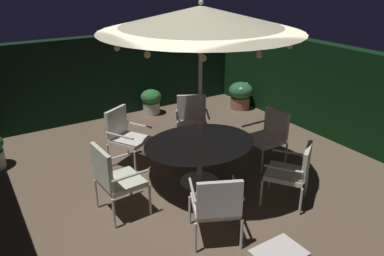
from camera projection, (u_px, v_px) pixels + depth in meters
ground_plane at (197, 181)px, 6.32m from camera, size 6.93×7.70×0.02m
hedge_backdrop_rear at (111, 76)px, 8.85m from camera, size 6.93×0.30×1.87m
hedge_backdrop_right at (338, 94)px, 7.58m from camera, size 0.30×7.70×1.87m
patio_dining_table at (200, 149)px, 6.03m from camera, size 1.81×1.48×0.73m
patio_umbrella at (201, 19)px, 5.26m from camera, size 2.90×2.90×2.85m
patio_chair_north at (125, 134)px, 6.68m from camera, size 0.80×0.81×1.01m
patio_chair_northeast at (114, 176)px, 5.24m from camera, size 0.62×0.66×1.06m
patio_chair_east at (217, 204)px, 4.71m from camera, size 0.80×0.80×0.98m
patio_chair_southeast at (293, 170)px, 5.53m from camera, size 0.80×0.81×0.94m
patio_chair_south at (269, 133)px, 6.78m from camera, size 0.60×0.62×0.95m
patio_chair_southwest at (192, 119)px, 7.40m from camera, size 0.80×0.78×0.98m
ottoman_footrest at (279, 256)px, 4.20m from camera, size 0.56×0.42×0.38m
potted_plant_front_corner at (151, 101)px, 9.09m from camera, size 0.49×0.49×0.60m
potted_plant_right_far at (241, 94)px, 9.43m from camera, size 0.59×0.59×0.66m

